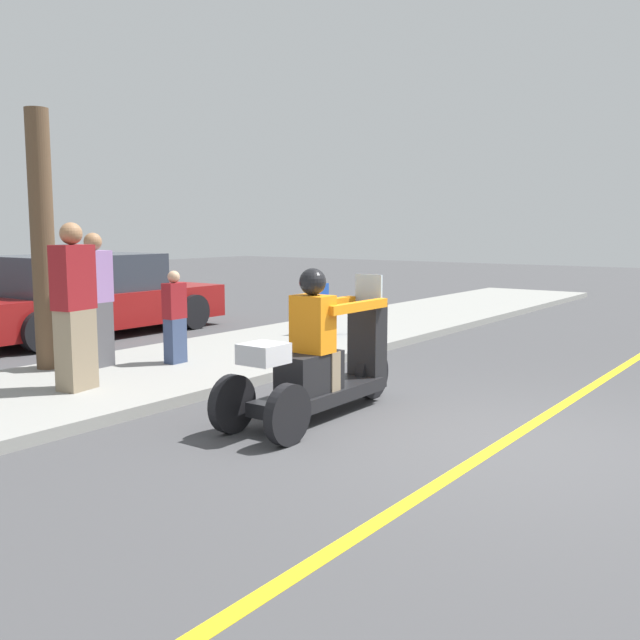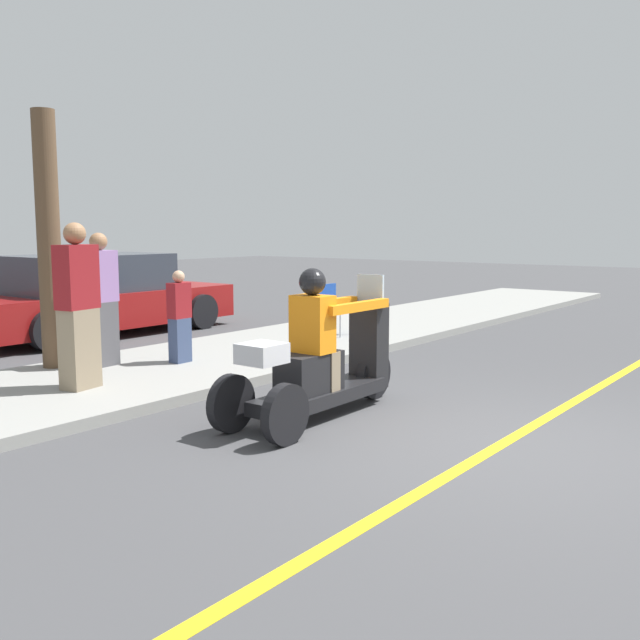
# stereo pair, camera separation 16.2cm
# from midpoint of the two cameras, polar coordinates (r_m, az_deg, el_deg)

# --- Properties ---
(ground_plane) EXTENTS (60.00, 60.00, 0.00)m
(ground_plane) POSITION_cam_midpoint_polar(r_m,az_deg,el_deg) (6.42, 13.65, -9.59)
(ground_plane) COLOR #424244
(lane_stripe) EXTENTS (24.00, 0.12, 0.01)m
(lane_stripe) POSITION_cam_midpoint_polar(r_m,az_deg,el_deg) (6.23, 12.89, -10.07)
(lane_stripe) COLOR gold
(lane_stripe) RESTS_ON ground
(sidewalk_strip) EXTENTS (28.00, 2.80, 0.12)m
(sidewalk_strip) POSITION_cam_midpoint_polar(r_m,az_deg,el_deg) (9.13, -14.12, -4.17)
(sidewalk_strip) COLOR gray
(sidewalk_strip) RESTS_ON ground
(motorcycle_trike) EXTENTS (2.41, 0.75, 1.48)m
(motorcycle_trike) POSITION_cam_midpoint_polar(r_m,az_deg,el_deg) (6.99, -0.59, -3.57)
(motorcycle_trike) COLOR black
(motorcycle_trike) RESTS_ON ground
(spectator_with_child) EXTENTS (0.41, 0.27, 1.68)m
(spectator_with_child) POSITION_cam_midpoint_polar(r_m,az_deg,el_deg) (9.32, -18.02, 1.32)
(spectator_with_child) COLOR #515156
(spectator_with_child) RESTS_ON sidewalk_strip
(spectator_far_back) EXTENTS (0.29, 0.18, 1.19)m
(spectator_far_back) POSITION_cam_midpoint_polar(r_m,az_deg,el_deg) (9.35, -12.03, 0.10)
(spectator_far_back) COLOR #38476B
(spectator_far_back) RESTS_ON sidewalk_strip
(spectator_end_of_line) EXTENTS (0.47, 0.33, 1.79)m
(spectator_end_of_line) POSITION_cam_midpoint_polar(r_m,az_deg,el_deg) (8.05, -19.60, 0.76)
(spectator_end_of_line) COLOR gray
(spectator_end_of_line) RESTS_ON sidewalk_strip
(folding_chair_curbside) EXTENTS (0.48, 0.48, 0.82)m
(folding_chair_curbside) POSITION_cam_midpoint_polar(r_m,az_deg,el_deg) (11.68, 0.09, 1.34)
(folding_chair_curbside) COLOR #A5A8AD
(folding_chair_curbside) RESTS_ON sidewalk_strip
(parked_car_lot_left) EXTENTS (4.80, 1.93, 1.41)m
(parked_car_lot_left) POSITION_cam_midpoint_polar(r_m,az_deg,el_deg) (12.92, -18.39, 1.74)
(parked_car_lot_left) COLOR maroon
(parked_car_lot_left) RESTS_ON ground
(tree_trunk) EXTENTS (0.28, 0.28, 3.15)m
(tree_trunk) POSITION_cam_midpoint_polar(r_m,az_deg,el_deg) (9.39, -21.78, 5.90)
(tree_trunk) COLOR brown
(tree_trunk) RESTS_ON sidewalk_strip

